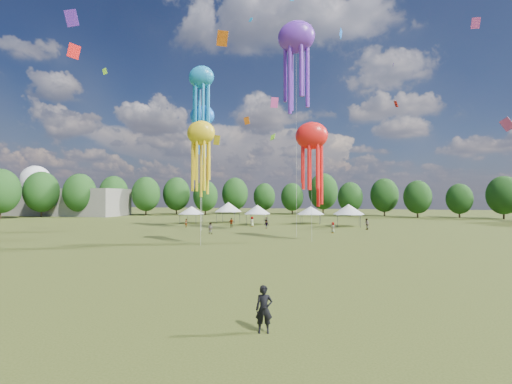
# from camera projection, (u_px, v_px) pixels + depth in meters

# --- Properties ---
(ground) EXTENTS (300.00, 300.00, 0.00)m
(ground) POSITION_uv_depth(u_px,v_px,m) (133.00, 310.00, 16.68)
(ground) COLOR #384416
(ground) RESTS_ON ground
(observer_main) EXTENTS (0.78, 0.60, 1.92)m
(observer_main) POSITION_uv_depth(u_px,v_px,m) (264.00, 309.00, 13.92)
(observer_main) COLOR black
(observer_main) RESTS_ON ground
(spectator_near) EXTENTS (0.97, 0.83, 1.73)m
(spectator_near) POSITION_uv_depth(u_px,v_px,m) (210.00, 228.00, 51.06)
(spectator_near) COLOR gray
(spectator_near) RESTS_ON ground
(spectators_far) EXTENTS (32.45, 12.88, 1.92)m
(spectators_far) POSITION_uv_depth(u_px,v_px,m) (282.00, 223.00, 61.10)
(spectators_far) COLOR gray
(spectators_far) RESTS_ON ground
(festival_tents) EXTENTS (37.49, 10.78, 4.46)m
(festival_tents) POSITION_uv_depth(u_px,v_px,m) (269.00, 209.00, 69.53)
(festival_tents) COLOR #47474C
(festival_tents) RESTS_ON ground
(show_kites) EXTENTS (23.13, 19.83, 30.33)m
(show_kites) POSITION_uv_depth(u_px,v_px,m) (250.00, 100.00, 49.39)
(show_kites) COLOR #1B70F8
(show_kites) RESTS_ON ground
(small_kites) EXTENTS (74.46, 60.06, 41.47)m
(small_kites) POSITION_uv_depth(u_px,v_px,m) (272.00, 57.00, 59.48)
(small_kites) COLOR #1B70F8
(small_kites) RESTS_ON ground
(treeline) EXTENTS (201.57, 95.24, 13.43)m
(treeline) POSITION_uv_depth(u_px,v_px,m) (277.00, 193.00, 78.45)
(treeline) COLOR #38281C
(treeline) RESTS_ON ground
(hangar) EXTENTS (40.00, 12.00, 8.00)m
(hangar) POSITION_uv_depth(u_px,v_px,m) (62.00, 202.00, 103.60)
(hangar) COLOR gray
(hangar) RESTS_ON ground
(radome) EXTENTS (9.00, 9.00, 16.00)m
(radome) POSITION_uv_depth(u_px,v_px,m) (36.00, 184.00, 113.28)
(radome) COLOR white
(radome) RESTS_ON ground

